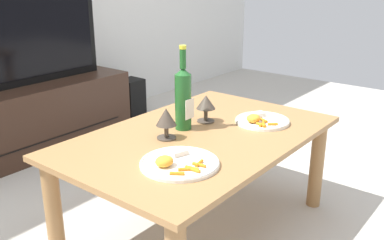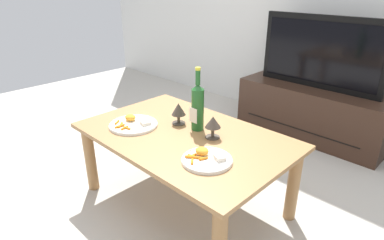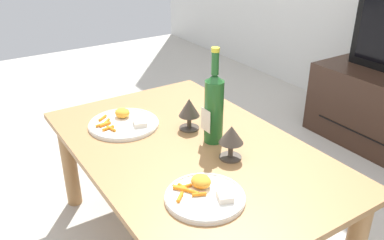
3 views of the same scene
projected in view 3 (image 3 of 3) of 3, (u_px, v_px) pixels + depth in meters
dining_table at (190, 163)px, 1.62m from camera, size 1.24×0.79×0.49m
wine_bottle at (214, 106)px, 1.57m from camera, size 0.07×0.08×0.38m
goblet_left at (189, 109)px, 1.69m from camera, size 0.09×0.09×0.14m
goblet_right at (231, 137)px, 1.48m from camera, size 0.09×0.09×0.13m
dinner_plate_left at (124, 123)px, 1.75m from camera, size 0.30×0.30×0.05m
dinner_plate_right at (205, 195)px, 1.29m from camera, size 0.26×0.26×0.05m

